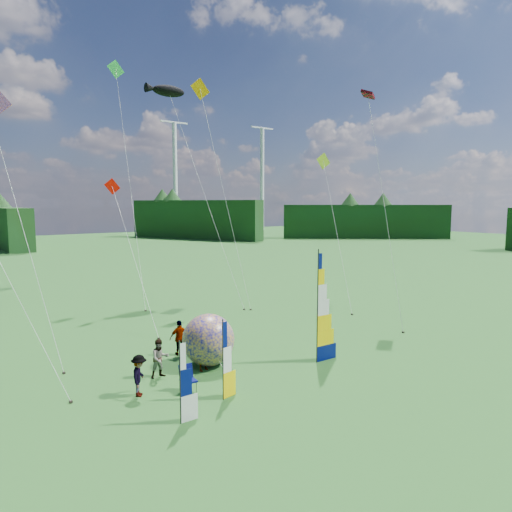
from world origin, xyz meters
TOP-DOWN VIEW (x-y plane):
  - ground at (0.00, 0.00)m, footprint 220.00×220.00m
  - treeline_ring at (0.00, 0.00)m, footprint 210.00×210.00m
  - turbine_left at (70.00, 95.00)m, footprint 8.00×1.20m
  - turbine_right at (45.00, 102.00)m, footprint 8.00×1.20m
  - feather_banner_main at (1.81, 2.62)m, footprint 1.49×0.17m
  - side_banner_left at (-4.37, 1.77)m, footprint 0.92×0.26m
  - side_banner_far at (-6.73, 0.98)m, footprint 0.90×0.13m
  - bol_inflatable at (-2.75, 5.60)m, footprint 2.72×2.72m
  - spectator_a at (-3.31, 5.12)m, footprint 0.75×0.58m
  - spectator_b at (-5.36, 5.59)m, footprint 0.89×0.47m
  - spectator_c at (-6.95, 4.21)m, footprint 0.97×1.17m
  - spectator_d at (-3.15, 7.86)m, footprint 1.15×0.63m
  - camp_chair at (-5.13, 3.31)m, footprint 0.72×0.72m
  - kite_whale at (5.37, 19.73)m, footprint 5.27×14.91m
  - kite_rainbow_delta at (-9.59, 12.54)m, footprint 6.00×12.03m
  - kite_parafoil at (11.33, 6.03)m, footprint 9.81×11.28m
  - small_kite_red at (-2.34, 16.02)m, footprint 3.73×12.02m
  - small_kite_orange at (5.89, 17.32)m, footprint 3.76×10.16m
  - small_kite_yellow at (12.95, 11.82)m, footprint 7.84×10.49m
  - small_kite_green at (0.29, 22.80)m, footprint 4.66×11.77m

SIDE VIEW (x-z plane):
  - ground at x=0.00m, z-range 0.00..0.00m
  - camp_chair at x=-5.13m, z-range 0.00..1.15m
  - spectator_c at x=-6.95m, z-range 0.00..1.75m
  - spectator_b at x=-5.36m, z-range 0.00..1.79m
  - spectator_a at x=-3.31m, z-range 0.00..1.83m
  - spectator_d at x=-3.15m, z-range 0.00..1.87m
  - bol_inflatable at x=-2.75m, z-range 0.00..2.59m
  - side_banner_far at x=-6.73m, z-range 0.00..3.02m
  - side_banner_left at x=-4.37m, z-range 0.00..3.26m
  - feather_banner_main at x=1.81m, z-range 0.00..5.56m
  - treeline_ring at x=0.00m, z-range 0.00..8.00m
  - small_kite_red at x=-2.34m, z-range 0.00..10.31m
  - small_kite_yellow at x=12.95m, z-range 0.00..12.89m
  - kite_rainbow_delta at x=-9.59m, z-range 0.00..15.96m
  - kite_parafoil at x=11.33m, z-range 0.00..17.66m
  - small_kite_orange at x=5.89m, z-range 0.00..18.90m
  - kite_whale at x=5.37m, z-range 0.00..19.75m
  - small_kite_green at x=0.29m, z-range 0.00..21.00m
  - turbine_left at x=70.00m, z-range 0.00..30.00m
  - turbine_right at x=45.00m, z-range 0.00..30.00m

